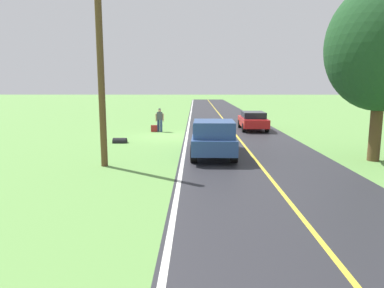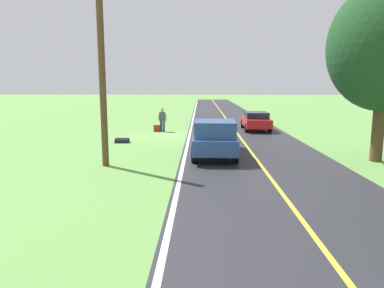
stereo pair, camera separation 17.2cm
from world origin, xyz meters
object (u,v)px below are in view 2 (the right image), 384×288
object	(u,v)px
pickup_truck_passing	(215,137)
sedan_near_oncoming	(256,120)
suitcase_carried	(157,128)
utility_pole_roadside	(102,77)
hitchhiker_walking	(162,118)

from	to	relation	value
pickup_truck_passing	sedan_near_oncoming	bearing A→B (deg)	-109.21
suitcase_carried	utility_pole_roadside	world-z (taller)	utility_pole_roadside
sedan_near_oncoming	pickup_truck_passing	bearing A→B (deg)	70.79
utility_pole_roadside	sedan_near_oncoming	bearing A→B (deg)	-123.97
hitchhiker_walking	sedan_near_oncoming	size ratio (longest dim) A/B	0.40
pickup_truck_passing	sedan_near_oncoming	distance (m)	10.78
utility_pole_roadside	hitchhiker_walking	bearing A→B (deg)	-96.35
hitchhiker_walking	suitcase_carried	xyz separation A→B (m)	(0.42, 0.09, -0.73)
pickup_truck_passing	utility_pole_roadside	xyz separation A→B (m)	(4.77, 2.17, 2.80)
pickup_truck_passing	sedan_near_oncoming	size ratio (longest dim) A/B	1.23
sedan_near_oncoming	utility_pole_roadside	size ratio (longest dim) A/B	0.59
sedan_near_oncoming	hitchhiker_walking	bearing A→B (deg)	8.46
hitchhiker_walking	utility_pole_roadside	distance (m)	11.70
sedan_near_oncoming	utility_pole_roadside	xyz separation A→B (m)	(8.32, 12.35, 3.02)
suitcase_carried	sedan_near_oncoming	distance (m)	7.58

